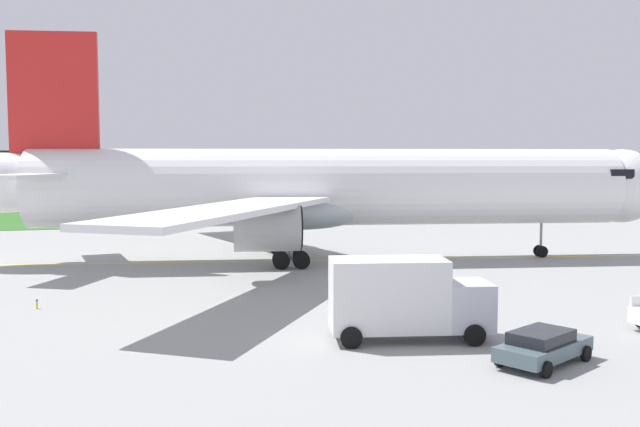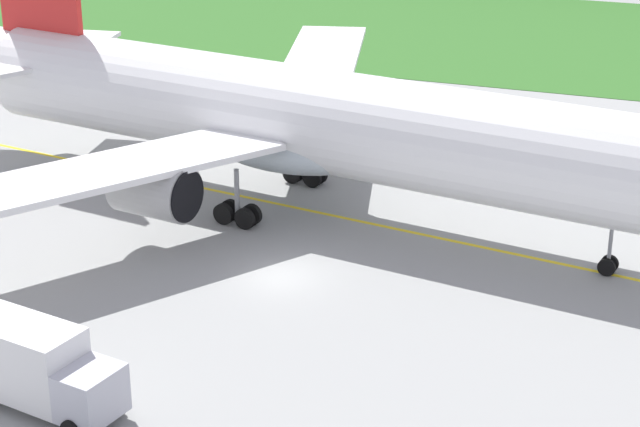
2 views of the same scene
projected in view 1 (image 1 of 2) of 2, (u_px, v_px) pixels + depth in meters
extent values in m
plane|color=gray|center=(381.00, 278.00, 44.75)|extent=(320.00, 320.00, 0.00)
cube|color=#306425|center=(243.00, 212.00, 98.91)|extent=(320.00, 37.19, 0.04)
cube|color=black|center=(215.00, 175.00, 130.35)|extent=(288.00, 7.60, 8.86)
cube|color=yellow|center=(330.00, 260.00, 52.74)|extent=(68.39, 11.58, 0.01)
cylinder|color=white|center=(330.00, 187.00, 52.31)|extent=(43.64, 12.68, 5.70)
ellipsoid|color=white|center=(620.00, 186.00, 54.63)|extent=(7.12, 6.65, 5.70)
ellipsoid|color=white|center=(4.00, 183.00, 49.89)|extent=(9.70, 5.71, 4.28)
ellipsoid|color=#ADBAC1|center=(301.00, 208.00, 52.21)|extent=(11.44, 7.64, 3.14)
cube|color=black|center=(604.00, 173.00, 54.41)|extent=(2.66, 5.64, 0.70)
cube|color=white|center=(237.00, 190.00, 64.02)|extent=(10.28, 23.19, 0.35)
cylinder|color=#A0A0A0|center=(262.00, 208.00, 60.53)|extent=(4.50, 3.56, 2.94)
cylinder|color=black|center=(286.00, 208.00, 60.74)|extent=(0.56, 2.69, 2.70)
cube|color=white|center=(229.00, 210.00, 39.25)|extent=(16.42, 21.66, 0.35)
cylinder|color=#A0A0A0|center=(267.00, 228.00, 43.41)|extent=(4.50, 3.56, 2.94)
cylinder|color=black|center=(301.00, 227.00, 43.62)|extent=(0.56, 2.69, 2.70)
cube|color=red|center=(54.00, 103.00, 49.80)|extent=(6.19, 1.44, 9.94)
cube|color=white|center=(63.00, 173.00, 54.00)|extent=(3.93, 7.69, 0.28)
cube|color=white|center=(32.00, 176.00, 46.32)|extent=(5.92, 7.84, 0.28)
cylinder|color=gray|center=(541.00, 234.00, 54.28)|extent=(0.20, 0.20, 2.63)
cylinder|color=black|center=(539.00, 251.00, 54.64)|extent=(0.92, 0.36, 0.90)
cylinder|color=black|center=(542.00, 252.00, 54.13)|extent=(0.92, 0.36, 0.90)
cylinder|color=gray|center=(285.00, 230.00, 55.94)|extent=(0.28, 0.28, 2.63)
cylinder|color=black|center=(294.00, 247.00, 55.77)|extent=(1.23, 0.49, 1.20)
cylinder|color=black|center=(294.00, 246.00, 56.47)|extent=(1.23, 0.49, 1.20)
cylinder|color=black|center=(277.00, 247.00, 55.63)|extent=(1.23, 0.49, 1.20)
cylinder|color=black|center=(276.00, 246.00, 56.32)|extent=(1.23, 0.49, 1.20)
cylinder|color=gray|center=(291.00, 241.00, 48.59)|extent=(0.28, 0.28, 2.63)
cylinder|color=black|center=(301.00, 259.00, 49.11)|extent=(1.23, 0.49, 1.20)
cylinder|color=black|center=(301.00, 261.00, 48.42)|extent=(1.23, 0.49, 1.20)
cylinder|color=black|center=(281.00, 259.00, 48.97)|extent=(1.23, 0.49, 1.20)
cylinder|color=black|center=(281.00, 261.00, 48.28)|extent=(1.23, 0.49, 1.20)
cube|color=silver|center=(467.00, 305.00, 29.79)|extent=(2.32, 2.72, 2.00)
cube|color=silver|center=(388.00, 294.00, 29.50)|extent=(5.22, 3.28, 3.01)
cylinder|color=#99999E|center=(411.00, 331.00, 29.70)|extent=(0.78, 0.24, 1.04)
cylinder|color=#99999E|center=(365.00, 332.00, 29.55)|extent=(0.78, 0.24, 1.04)
cylinder|color=black|center=(459.00, 322.00, 31.06)|extent=(0.93, 0.43, 0.90)
cylinder|color=black|center=(475.00, 335.00, 28.68)|extent=(0.93, 0.43, 0.90)
cylinder|color=black|center=(345.00, 324.00, 30.69)|extent=(0.93, 0.43, 0.90)
cylinder|color=black|center=(351.00, 338.00, 28.30)|extent=(0.93, 0.43, 0.90)
cube|color=#4A5C64|center=(544.00, 349.00, 26.19)|extent=(4.60, 3.61, 0.55)
cube|color=black|center=(541.00, 337.00, 26.00)|extent=(2.85, 2.54, 0.45)
cylinder|color=black|center=(541.00, 344.00, 27.90)|extent=(0.61, 0.44, 0.60)
cylinder|color=black|center=(586.00, 353.00, 26.55)|extent=(0.61, 0.44, 0.60)
cylinder|color=black|center=(500.00, 359.00, 25.87)|extent=(0.61, 0.44, 0.60)
cylinder|color=black|center=(546.00, 370.00, 24.52)|extent=(0.61, 0.44, 0.60)
cylinder|color=yellow|center=(37.00, 305.00, 35.77)|extent=(0.10, 0.10, 0.39)
sphere|color=blue|center=(37.00, 300.00, 35.75)|extent=(0.12, 0.12, 0.12)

